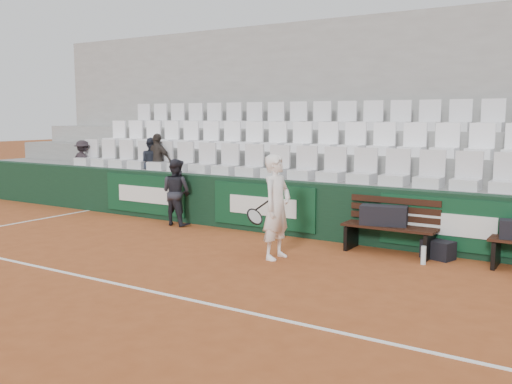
# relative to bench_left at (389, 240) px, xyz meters

# --- Properties ---
(ground) EXTENTS (80.00, 80.00, 0.00)m
(ground) POSITION_rel_bench_left_xyz_m (-2.34, -3.56, -0.23)
(ground) COLOR #994922
(ground) RESTS_ON ground
(court_baseline) EXTENTS (18.00, 0.06, 0.01)m
(court_baseline) POSITION_rel_bench_left_xyz_m (-2.34, -3.56, -0.22)
(court_baseline) COLOR white
(court_baseline) RESTS_ON ground
(back_barrier) EXTENTS (18.00, 0.34, 1.00)m
(back_barrier) POSITION_rel_bench_left_xyz_m (-2.27, 0.43, 0.28)
(back_barrier) COLOR black
(back_barrier) RESTS_ON ground
(grandstand_tier_front) EXTENTS (18.00, 0.95, 1.00)m
(grandstand_tier_front) POSITION_rel_bench_left_xyz_m (-2.34, 1.06, 0.28)
(grandstand_tier_front) COLOR gray
(grandstand_tier_front) RESTS_ON ground
(grandstand_tier_mid) EXTENTS (18.00, 0.95, 1.45)m
(grandstand_tier_mid) POSITION_rel_bench_left_xyz_m (-2.34, 2.01, 0.50)
(grandstand_tier_mid) COLOR gray
(grandstand_tier_mid) RESTS_ON ground
(grandstand_tier_back) EXTENTS (18.00, 0.95, 1.90)m
(grandstand_tier_back) POSITION_rel_bench_left_xyz_m (-2.34, 2.96, 0.72)
(grandstand_tier_back) COLOR #989895
(grandstand_tier_back) RESTS_ON ground
(grandstand_rear_wall) EXTENTS (18.00, 0.30, 4.40)m
(grandstand_rear_wall) POSITION_rel_bench_left_xyz_m (-2.34, 3.59, 1.98)
(grandstand_rear_wall) COLOR #989895
(grandstand_rear_wall) RESTS_ON ground
(seat_row_front) EXTENTS (11.90, 0.44, 0.63)m
(seat_row_front) POSITION_rel_bench_left_xyz_m (-2.34, 0.89, 1.09)
(seat_row_front) COLOR silver
(seat_row_front) RESTS_ON grandstand_tier_front
(seat_row_mid) EXTENTS (11.90, 0.44, 0.63)m
(seat_row_mid) POSITION_rel_bench_left_xyz_m (-2.34, 1.84, 1.54)
(seat_row_mid) COLOR white
(seat_row_mid) RESTS_ON grandstand_tier_mid
(seat_row_back) EXTENTS (11.90, 0.44, 0.63)m
(seat_row_back) POSITION_rel_bench_left_xyz_m (-2.34, 2.79, 1.99)
(seat_row_back) COLOR silver
(seat_row_back) RESTS_ON grandstand_tier_back
(bench_left) EXTENTS (1.50, 0.56, 0.45)m
(bench_left) POSITION_rel_bench_left_xyz_m (0.00, 0.00, 0.00)
(bench_left) COLOR black
(bench_left) RESTS_ON ground
(sports_bag_left) EXTENTS (0.79, 0.47, 0.32)m
(sports_bag_left) POSITION_rel_bench_left_xyz_m (-0.10, 0.01, 0.38)
(sports_bag_left) COLOR black
(sports_bag_left) RESTS_ON bench_left
(sports_bag_ground) EXTENTS (0.54, 0.42, 0.29)m
(sports_bag_ground) POSITION_rel_bench_left_xyz_m (0.77, 0.07, -0.08)
(sports_bag_ground) COLOR black
(sports_bag_ground) RESTS_ON ground
(water_bottle_near) EXTENTS (0.06, 0.06, 0.23)m
(water_bottle_near) POSITION_rel_bench_left_xyz_m (-0.69, -0.08, -0.11)
(water_bottle_near) COLOR silver
(water_bottle_near) RESTS_ON ground
(water_bottle_far) EXTENTS (0.08, 0.08, 0.28)m
(water_bottle_far) POSITION_rel_bench_left_xyz_m (0.68, -0.40, -0.09)
(water_bottle_far) COLOR silver
(water_bottle_far) RESTS_ON ground
(tennis_player) EXTENTS (0.70, 0.61, 1.62)m
(tennis_player) POSITION_rel_bench_left_xyz_m (-1.36, -1.25, 0.58)
(tennis_player) COLOR white
(tennis_player) RESTS_ON ground
(ball_kid) EXTENTS (0.67, 0.53, 1.34)m
(ball_kid) POSITION_rel_bench_left_xyz_m (-4.46, 0.03, 0.45)
(ball_kid) COLOR #212129
(ball_kid) RESTS_ON ground
(spectator_a) EXTENTS (0.69, 0.41, 1.05)m
(spectator_a) POSITION_rel_bench_left_xyz_m (-8.23, 0.94, 1.30)
(spectator_a) COLOR black
(spectator_a) RESTS_ON grandstand_tier_front
(spectator_b) EXTENTS (0.76, 0.35, 1.26)m
(spectator_b) POSITION_rel_bench_left_xyz_m (-5.75, 0.94, 1.40)
(spectator_b) COLOR #362F2B
(spectator_b) RESTS_ON grandstand_tier_front
(spectator_c) EXTENTS (0.63, 0.53, 1.16)m
(spectator_c) POSITION_rel_bench_left_xyz_m (-5.93, 0.94, 1.36)
(spectator_c) COLOR #212531
(spectator_c) RESTS_ON grandstand_tier_front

